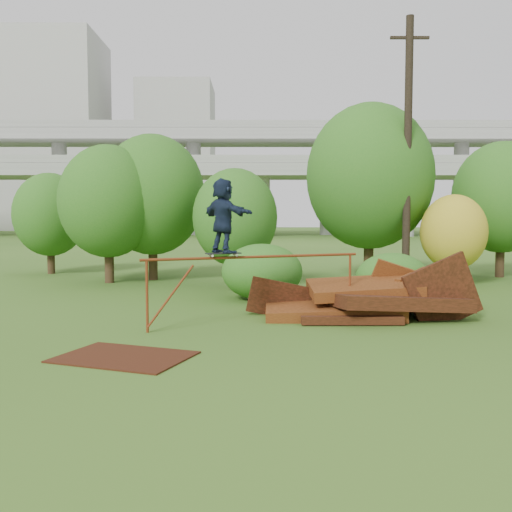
{
  "coord_description": "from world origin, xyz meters",
  "views": [
    {
      "loc": [
        -0.84,
        -11.15,
        2.52
      ],
      "look_at": [
        -0.8,
        2.0,
        1.6
      ],
      "focal_mm": 40.0,
      "sensor_mm": 36.0,
      "label": 1
    }
  ],
  "objects_px": {
    "scrap_pile": "(365,301)",
    "skater": "(223,216)",
    "utility_pole": "(408,150)",
    "flat_plate": "(124,357)"
  },
  "relations": [
    {
      "from": "scrap_pile",
      "to": "skater",
      "type": "relative_size",
      "value": 3.47
    },
    {
      "from": "skater",
      "to": "utility_pole",
      "type": "distance_m",
      "value": 10.43
    },
    {
      "from": "flat_plate",
      "to": "scrap_pile",
      "type": "bearing_deg",
      "value": 39.1
    },
    {
      "from": "utility_pole",
      "to": "flat_plate",
      "type": "bearing_deg",
      "value": -126.02
    },
    {
      "from": "skater",
      "to": "utility_pole",
      "type": "relative_size",
      "value": 0.17
    },
    {
      "from": "scrap_pile",
      "to": "utility_pole",
      "type": "height_order",
      "value": "utility_pole"
    },
    {
      "from": "scrap_pile",
      "to": "skater",
      "type": "xyz_separation_m",
      "value": [
        -3.47,
        -1.27,
        2.13
      ]
    },
    {
      "from": "scrap_pile",
      "to": "utility_pole",
      "type": "distance_m",
      "value": 8.56
    },
    {
      "from": "scrap_pile",
      "to": "flat_plate",
      "type": "relative_size",
      "value": 2.58
    },
    {
      "from": "scrap_pile",
      "to": "skater",
      "type": "distance_m",
      "value": 4.27
    }
  ]
}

